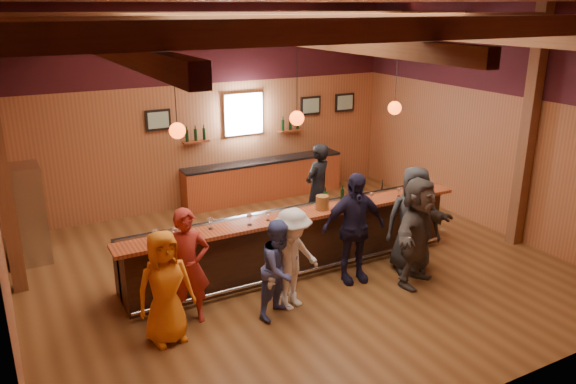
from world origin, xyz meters
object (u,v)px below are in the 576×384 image
bottle_a (325,198)px  customer_denim (280,268)px  customer_redvest (188,267)px  bartender (318,188)px  customer_brown (418,232)px  stainless_fridge (24,215)px  customer_white (292,259)px  bar_counter (293,239)px  ice_bucket (322,203)px  back_bar_cabinet (264,179)px  customer_orange (165,287)px  customer_dark (413,220)px  customer_navy (353,228)px

bottle_a → customer_denim: bearing=-141.8°
customer_redvest → bartender: bearing=45.6°
customer_brown → bartender: size_ratio=1.01×
stainless_fridge → customer_brown: size_ratio=0.97×
customer_denim → customer_white: size_ratio=0.94×
customer_redvest → bar_counter: bearing=36.0°
stainless_fridge → ice_bucket: bearing=-31.6°
back_bar_cabinet → customer_redvest: 5.61m
stainless_fridge → customer_orange: stainless_fridge is taller
customer_orange → ice_bucket: bearing=11.7°
customer_white → customer_dark: 2.45m
back_bar_cabinet → bartender: bartender is taller
stainless_fridge → ice_bucket: 5.31m
customer_denim → customer_orange: bearing=151.8°
customer_brown → bartender: 2.78m
customer_navy → ice_bucket: 0.73m
customer_navy → ice_bucket: bearing=118.6°
bar_counter → back_bar_cabinet: bar_counter is taller
bartender → ice_bucket: size_ratio=7.52×
bar_counter → stainless_fridge: size_ratio=3.50×
back_bar_cabinet → customer_dark: 4.76m
stainless_fridge → customer_redvest: bearing=-60.3°
customer_redvest → customer_navy: (2.83, -0.07, 0.08)m
customer_denim → customer_dark: size_ratio=0.80×
customer_white → customer_navy: customer_navy is taller
bar_counter → ice_bucket: ice_bucket is taller
customer_orange → customer_brown: 4.15m
stainless_fridge → customer_orange: (1.46, -3.68, -0.09)m
customer_white → customer_navy: bearing=-4.0°
customer_redvest → customer_dark: customer_dark is taller
customer_redvest → customer_brown: customer_brown is taller
ice_bucket → bottle_a: (0.16, 0.16, 0.00)m
bartender → ice_bucket: bartender is taller
customer_orange → ice_bucket: 3.21m
customer_navy → bottle_a: size_ratio=5.84×
bar_counter → customer_redvest: size_ratio=3.61×
ice_bucket → customer_denim: bearing=-142.7°
bar_counter → customer_white: (-0.71, -1.26, 0.28)m
bartender → ice_bucket: (-0.86, -1.55, 0.31)m
customer_orange → bar_counter: bearing=20.0°
customer_redvest → customer_dark: size_ratio=0.92×
customer_orange → customer_navy: customer_navy is taller
customer_dark → bar_counter: bearing=175.7°
back_bar_cabinet → customer_redvest: (-3.40, -4.45, 0.40)m
customer_navy → ice_bucket: size_ratio=7.77×
customer_denim → bottle_a: 1.99m
customer_brown → customer_orange: bearing=152.1°
customer_denim → ice_bucket: customer_denim is taller
customer_orange → customer_dark: 4.39m
customer_orange → customer_brown: bearing=-9.1°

